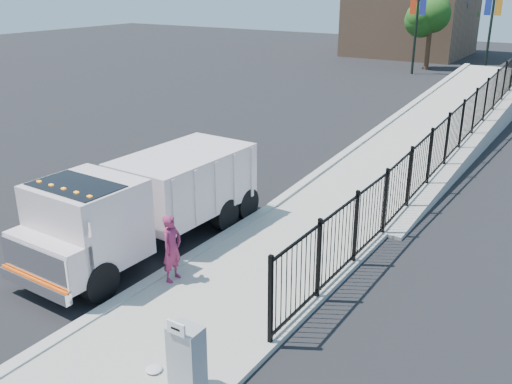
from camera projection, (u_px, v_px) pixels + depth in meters
The scene contains 16 objects.
ground at pixel (191, 261), 14.36m from camera, with size 120.00×120.00×0.00m, color black.
sidewalk at pixel (203, 319), 11.79m from camera, with size 3.55×12.00×0.12m, color #9E998E.
curb at pixel (134, 292), 12.75m from camera, with size 0.30×12.00×0.16m, color #ADAAA3.
ramp at pixel (447, 135), 25.94m from camera, with size 3.95×24.00×1.70m, color #9E998E.
iron_fence at pixel (460, 140), 21.74m from camera, with size 0.10×28.00×1.80m, color black.
truck at pixel (144, 201), 14.52m from camera, with size 2.48×7.12×2.42m.
worker at pixel (172, 248), 12.95m from camera, with size 0.58×0.38×1.60m, color maroon.
utility_cabinet at pixel (187, 360), 9.43m from camera, with size 0.55×0.40×1.25m, color gray.
arrow_sign at pixel (176, 328), 9.00m from camera, with size 0.35×0.04×0.22m, color white.
debris at pixel (154, 369), 10.12m from camera, with size 0.31×0.31×0.08m, color silver.
light_pole_0 at pixel (422, 13), 40.94m from camera, with size 3.77×0.22×8.00m.
light_pole_1 at pixel (488, 14), 40.29m from camera, with size 3.78×0.22×8.00m.
light_pole_2 at pixel (464, 7), 49.16m from camera, with size 3.77×0.22×8.00m.
tree_0 at pixel (431, 17), 43.20m from camera, with size 2.87×2.87×5.44m.
tree_2 at pixel (465, 9), 54.15m from camera, with size 2.50×2.50×5.25m.
building at pixel (412, 10), 52.25m from camera, with size 10.00×10.00×8.00m, color #8C664C.
Camera 1 is at (8.28, -9.95, 6.66)m, focal length 40.00 mm.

